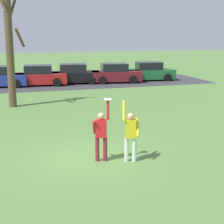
{
  "coord_description": "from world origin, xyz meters",
  "views": [
    {
      "loc": [
        -2.64,
        -11.48,
        4.27
      ],
      "look_at": [
        0.85,
        -0.14,
        1.59
      ],
      "focal_mm": 58.18,
      "sensor_mm": 36.0,
      "label": 1
    }
  ],
  "objects_px": {
    "person_catcher": "(101,132)",
    "person_defender": "(131,133)",
    "frisbee_disc": "(108,99)",
    "parked_car_black": "(74,74)",
    "parked_car_maroon": "(116,74)",
    "parked_car_green": "(150,72)",
    "bare_tree_tall": "(10,49)",
    "parked_car_red": "(40,76)"
  },
  "relations": [
    {
      "from": "person_catcher",
      "to": "person_defender",
      "type": "distance_m",
      "value": 0.97
    },
    {
      "from": "person_defender",
      "to": "frisbee_disc",
      "type": "relative_size",
      "value": 7.78
    },
    {
      "from": "parked_car_black",
      "to": "parked_car_maroon",
      "type": "xyz_separation_m",
      "value": [
        3.39,
        -0.51,
        0.0
      ]
    },
    {
      "from": "person_catcher",
      "to": "parked_car_maroon",
      "type": "distance_m",
      "value": 18.65
    },
    {
      "from": "person_catcher",
      "to": "parked_car_green",
      "type": "xyz_separation_m",
      "value": [
        9.38,
        18.07,
        -0.25
      ]
    },
    {
      "from": "parked_car_maroon",
      "to": "frisbee_disc",
      "type": "bearing_deg",
      "value": -101.01
    },
    {
      "from": "parked_car_maroon",
      "to": "parked_car_green",
      "type": "height_order",
      "value": "same"
    },
    {
      "from": "parked_car_black",
      "to": "bare_tree_tall",
      "type": "xyz_separation_m",
      "value": [
        -5.17,
        -8.18,
        2.55
      ]
    },
    {
      "from": "parked_car_red",
      "to": "parked_car_black",
      "type": "height_order",
      "value": "same"
    },
    {
      "from": "frisbee_disc",
      "to": "parked_car_red",
      "type": "xyz_separation_m",
      "value": [
        -0.32,
        17.95,
        -1.37
      ]
    },
    {
      "from": "person_defender",
      "to": "parked_car_green",
      "type": "xyz_separation_m",
      "value": [
        8.46,
        18.39,
        -0.25
      ]
    },
    {
      "from": "parked_car_black",
      "to": "person_catcher",
      "type": "bearing_deg",
      "value": -91.11
    },
    {
      "from": "parked_car_maroon",
      "to": "bare_tree_tall",
      "type": "bearing_deg",
      "value": -130.77
    },
    {
      "from": "person_catcher",
      "to": "bare_tree_tall",
      "type": "relative_size",
      "value": 0.31
    },
    {
      "from": "bare_tree_tall",
      "to": "parked_car_green",
      "type": "bearing_deg",
      "value": 34.43
    },
    {
      "from": "frisbee_disc",
      "to": "bare_tree_tall",
      "type": "relative_size",
      "value": 0.04
    },
    {
      "from": "frisbee_disc",
      "to": "bare_tree_tall",
      "type": "xyz_separation_m",
      "value": [
        -2.68,
        10.03,
        1.18
      ]
    },
    {
      "from": "parked_car_green",
      "to": "bare_tree_tall",
      "type": "xyz_separation_m",
      "value": [
        -11.84,
        -8.12,
        2.55
      ]
    },
    {
      "from": "parked_car_red",
      "to": "frisbee_disc",
      "type": "bearing_deg",
      "value": -81.61
    },
    {
      "from": "person_defender",
      "to": "frisbee_disc",
      "type": "xyz_separation_m",
      "value": [
        -0.71,
        0.25,
        1.11
      ]
    },
    {
      "from": "person_defender",
      "to": "bare_tree_tall",
      "type": "relative_size",
      "value": 0.31
    },
    {
      "from": "parked_car_red",
      "to": "parked_car_green",
      "type": "distance_m",
      "value": 9.49
    },
    {
      "from": "parked_car_red",
      "to": "bare_tree_tall",
      "type": "distance_m",
      "value": 8.65
    },
    {
      "from": "frisbee_disc",
      "to": "parked_car_green",
      "type": "bearing_deg",
      "value": 63.21
    },
    {
      "from": "frisbee_disc",
      "to": "parked_car_maroon",
      "type": "xyz_separation_m",
      "value": [
        5.88,
        17.7,
        -1.37
      ]
    },
    {
      "from": "person_defender",
      "to": "parked_car_maroon",
      "type": "relative_size",
      "value": 0.48
    },
    {
      "from": "frisbee_disc",
      "to": "parked_car_green",
      "type": "xyz_separation_m",
      "value": [
        9.16,
        18.15,
        -1.37
      ]
    },
    {
      "from": "person_defender",
      "to": "frisbee_disc",
      "type": "distance_m",
      "value": 1.34
    },
    {
      "from": "person_defender",
      "to": "parked_car_maroon",
      "type": "height_order",
      "value": "person_defender"
    },
    {
      "from": "person_catcher",
      "to": "bare_tree_tall",
      "type": "distance_m",
      "value": 10.51
    },
    {
      "from": "person_defender",
      "to": "parked_car_black",
      "type": "bearing_deg",
      "value": -76.31
    },
    {
      "from": "person_defender",
      "to": "parked_car_maroon",
      "type": "xyz_separation_m",
      "value": [
        5.17,
        17.94,
        -0.25
      ]
    },
    {
      "from": "bare_tree_tall",
      "to": "parked_car_maroon",
      "type": "bearing_deg",
      "value": 41.86
    },
    {
      "from": "person_defender",
      "to": "parked_car_red",
      "type": "height_order",
      "value": "person_defender"
    },
    {
      "from": "person_catcher",
      "to": "parked_car_green",
      "type": "height_order",
      "value": "person_catcher"
    },
    {
      "from": "parked_car_red",
      "to": "parked_car_green",
      "type": "xyz_separation_m",
      "value": [
        9.48,
        0.19,
        0.0
      ]
    },
    {
      "from": "frisbee_disc",
      "to": "parked_car_green",
      "type": "relative_size",
      "value": 0.06
    },
    {
      "from": "parked_car_black",
      "to": "parked_car_maroon",
      "type": "height_order",
      "value": "same"
    },
    {
      "from": "person_defender",
      "to": "bare_tree_tall",
      "type": "height_order",
      "value": "bare_tree_tall"
    },
    {
      "from": "person_defender",
      "to": "frisbee_disc",
      "type": "bearing_deg",
      "value": -0.0
    },
    {
      "from": "parked_car_red",
      "to": "bare_tree_tall",
      "type": "bearing_deg",
      "value": -99.2
    },
    {
      "from": "parked_car_red",
      "to": "person_catcher",
      "type": "bearing_deg",
      "value": -82.29
    }
  ]
}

